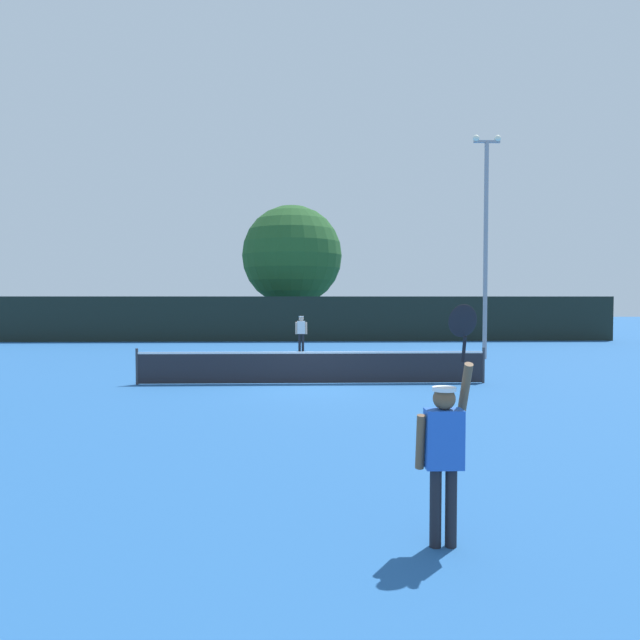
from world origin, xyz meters
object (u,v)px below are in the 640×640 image
Objects in this scene: light_pole at (486,234)px; large_tree at (292,256)px; player_serving at (445,441)px; parked_car_mid at (333,323)px; parked_car_near at (187,324)px; player_receiving at (301,330)px; tennis_ball at (347,375)px.

light_pole is 1.05× the size of large_tree.
large_tree reaches higher than player_serving.
large_tree is at bearing -139.36° from parked_car_mid.
light_pole reaches higher than parked_car_near.
parked_car_mid is at bearing -99.32° from player_receiving.
player_serving reaches higher than parked_car_near.
player_serving is at bearing -82.13° from parked_car_near.
player_receiving is 9.51m from light_pole.
player_receiving is at bearing -65.12° from parked_car_near.
light_pole is at bearing -53.39° from parked_car_near.
large_tree is 2.07× the size of parked_car_mid.
parked_car_near is (-9.48, 33.76, -0.31)m from player_serving.
parked_car_mid is at bearing 88.79° from player_serving.
player_serving reaches higher than player_receiving.
player_receiving is 13.90m from parked_car_mid.
parked_car_near is at bearing -170.21° from parked_car_mid.
player_receiving is at bearing -96.81° from parked_car_mid.
light_pole reaches higher than player_serving.
light_pole reaches higher than tennis_ball.
large_tree is 5.95m from parked_car_mid.
large_tree is (-0.65, 11.44, 4.42)m from player_receiving.
tennis_ball is 0.02× the size of parked_car_mid.
parked_car_mid is (2.90, 2.27, -4.68)m from large_tree.
light_pole is 22.87m from parked_car_near.
large_tree is at bearing -15.35° from parked_car_near.
light_pole is 2.11× the size of parked_car_near.
parked_car_mid is (10.21, 1.31, 0.00)m from parked_car_near.
player_receiving reaches higher than parked_car_near.
large_tree reaches higher than parked_car_mid.
tennis_ball is 21.06m from large_tree.
player_serving is 35.07m from parked_car_mid.
parked_car_near is at bearing 105.68° from player_serving.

